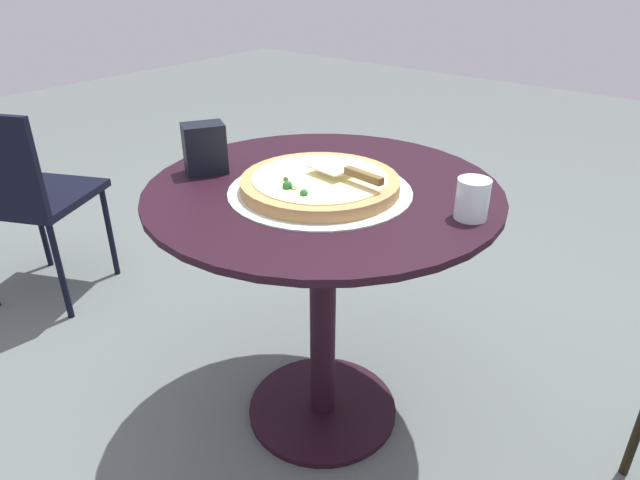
{
  "coord_description": "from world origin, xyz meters",
  "views": [
    {
      "loc": [
        -0.82,
        1.04,
        1.3
      ],
      "look_at": [
        -0.01,
        0.03,
        0.62
      ],
      "focal_mm": 31.54,
      "sensor_mm": 36.0,
      "label": 1
    }
  ],
  "objects_px": {
    "pizza_server": "(348,172)",
    "patio_chair_near": "(21,191)",
    "patio_table": "(323,255)",
    "pizza_on_tray": "(320,184)",
    "drinking_cup": "(472,199)",
    "napkin_dispenser": "(205,149)"
  },
  "relations": [
    {
      "from": "patio_table",
      "to": "pizza_on_tray",
      "type": "height_order",
      "value": "pizza_on_tray"
    },
    {
      "from": "patio_table",
      "to": "napkin_dispenser",
      "type": "bearing_deg",
      "value": 20.92
    },
    {
      "from": "pizza_on_tray",
      "to": "pizza_server",
      "type": "bearing_deg",
      "value": -161.53
    },
    {
      "from": "drinking_cup",
      "to": "napkin_dispenser",
      "type": "distance_m",
      "value": 0.7
    },
    {
      "from": "drinking_cup",
      "to": "patio_chair_near",
      "type": "xyz_separation_m",
      "value": [
        1.65,
        0.27,
        -0.32
      ]
    },
    {
      "from": "patio_table",
      "to": "pizza_on_tray",
      "type": "distance_m",
      "value": 0.22
    },
    {
      "from": "patio_table",
      "to": "pizza_server",
      "type": "bearing_deg",
      "value": 174.42
    },
    {
      "from": "pizza_on_tray",
      "to": "napkin_dispenser",
      "type": "height_order",
      "value": "napkin_dispenser"
    },
    {
      "from": "pizza_on_tray",
      "to": "napkin_dispenser",
      "type": "relative_size",
      "value": 3.45
    },
    {
      "from": "pizza_server",
      "to": "napkin_dispenser",
      "type": "height_order",
      "value": "napkin_dispenser"
    },
    {
      "from": "pizza_on_tray",
      "to": "napkin_dispenser",
      "type": "bearing_deg",
      "value": 15.02
    },
    {
      "from": "patio_table",
      "to": "drinking_cup",
      "type": "distance_m",
      "value": 0.45
    },
    {
      "from": "patio_table",
      "to": "pizza_server",
      "type": "xyz_separation_m",
      "value": [
        -0.08,
        0.01,
        0.26
      ]
    },
    {
      "from": "patio_table",
      "to": "pizza_server",
      "type": "distance_m",
      "value": 0.27
    },
    {
      "from": "pizza_server",
      "to": "pizza_on_tray",
      "type": "bearing_deg",
      "value": 18.47
    },
    {
      "from": "pizza_server",
      "to": "napkin_dispenser",
      "type": "distance_m",
      "value": 0.4
    },
    {
      "from": "pizza_on_tray",
      "to": "drinking_cup",
      "type": "bearing_deg",
      "value": -165.71
    },
    {
      "from": "drinking_cup",
      "to": "patio_chair_near",
      "type": "height_order",
      "value": "drinking_cup"
    },
    {
      "from": "pizza_on_tray",
      "to": "patio_table",
      "type": "bearing_deg",
      "value": -65.01
    },
    {
      "from": "patio_table",
      "to": "napkin_dispenser",
      "type": "xyz_separation_m",
      "value": [
        0.31,
        0.12,
        0.27
      ]
    },
    {
      "from": "patio_table",
      "to": "patio_chair_near",
      "type": "relative_size",
      "value": 1.12
    },
    {
      "from": "pizza_server",
      "to": "patio_chair_near",
      "type": "relative_size",
      "value": 0.27
    }
  ]
}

